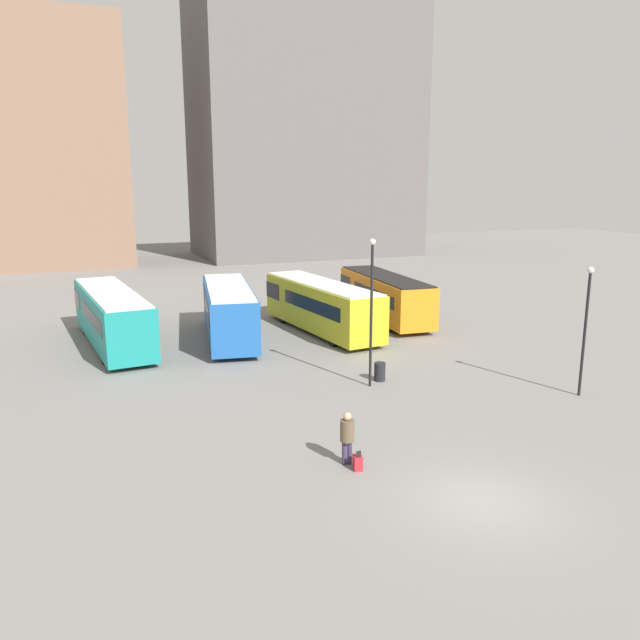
{
  "coord_description": "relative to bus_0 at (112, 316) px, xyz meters",
  "views": [
    {
      "loc": [
        -10.38,
        -13.47,
        9.04
      ],
      "look_at": [
        0.75,
        14.32,
        2.3
      ],
      "focal_mm": 35.0,
      "sensor_mm": 36.0,
      "label": 1
    }
  ],
  "objects": [
    {
      "name": "bus_0",
      "position": [
        0.0,
        0.0,
        0.0
      ],
      "size": [
        3.67,
        11.54,
        3.08
      ],
      "rotation": [
        0.0,
        0.0,
        1.67
      ],
      "color": "#19847F",
      "rests_on": "ground_plane"
    },
    {
      "name": "trash_bin",
      "position": [
        10.92,
        -11.24,
        -1.25
      ],
      "size": [
        0.52,
        0.52,
        0.85
      ],
      "color": "black",
      "rests_on": "ground_plane"
    },
    {
      "name": "bus_3",
      "position": [
        17.11,
        0.23,
        -0.08
      ],
      "size": [
        3.21,
        10.37,
        2.94
      ],
      "rotation": [
        0.0,
        0.0,
        1.5
      ],
      "color": "orange",
      "rests_on": "ground_plane"
    },
    {
      "name": "lamp_post_0",
      "position": [
        17.95,
        -16.22,
        1.6
      ],
      "size": [
        0.28,
        0.28,
        5.56
      ],
      "color": "black",
      "rests_on": "ground_plane"
    },
    {
      "name": "bus_2",
      "position": [
        11.98,
        -1.32,
        -0.03
      ],
      "size": [
        3.71,
        11.0,
        3.03
      ],
      "rotation": [
        0.0,
        0.0,
        1.68
      ],
      "color": "gold",
      "rests_on": "ground_plane"
    },
    {
      "name": "lamp_post_1",
      "position": [
        10.16,
        -11.77,
        2.14
      ],
      "size": [
        0.28,
        0.28,
        6.6
      ],
      "color": "black",
      "rests_on": "ground_plane"
    },
    {
      "name": "bus_1",
      "position": [
        6.33,
        -1.16,
        0.02
      ],
      "size": [
        4.13,
        10.19,
        3.13
      ],
      "rotation": [
        0.0,
        0.0,
        1.4
      ],
      "color": "#1E56A3",
      "rests_on": "ground_plane"
    },
    {
      "name": "building_block_right",
      "position": [
        25.46,
        37.73,
        16.18
      ],
      "size": [
        25.76,
        15.26,
        35.72
      ],
      "color": "#5B5656",
      "rests_on": "ground_plane"
    },
    {
      "name": "suitcase",
      "position": [
        6.12,
        -19.07,
        -1.43
      ],
      "size": [
        0.34,
        0.41,
        0.7
      ],
      "rotation": [
        0.0,
        0.0,
        1.37
      ],
      "color": "#B7232D",
      "rests_on": "ground_plane"
    },
    {
      "name": "traveler",
      "position": [
        5.96,
        -18.58,
        -0.62
      ],
      "size": [
        0.54,
        0.54,
        1.78
      ],
      "rotation": [
        0.0,
        0.0,
        1.37
      ],
      "color": "#382D4C",
      "rests_on": "ground_plane"
    },
    {
      "name": "ground_plane",
      "position": [
        8.56,
        -22.2,
        -1.68
      ],
      "size": [
        160.0,
        160.0,
        0.0
      ],
      "primitive_type": "plane",
      "color": "slate"
    }
  ]
}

